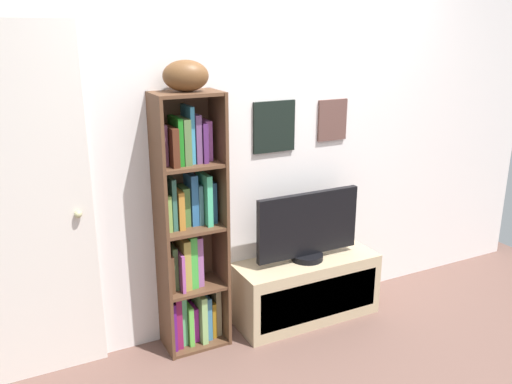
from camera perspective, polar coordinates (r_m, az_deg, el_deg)
The scene contains 6 objects.
back_wall at distance 3.57m, azimuth 1.06°, elevation 4.00°, with size 4.80×0.08×2.32m.
bookshelf at distance 3.34m, azimuth -7.22°, elevation -4.44°, with size 0.40×0.27×1.63m.
football at distance 3.10m, azimuth -7.50°, elevation 12.16°, with size 0.26×0.18×0.18m, color brown.
tv_stand at distance 3.83m, azimuth 5.38°, elevation -10.18°, with size 1.01×0.37×0.44m.
television at distance 3.64m, azimuth 5.57°, elevation -3.75°, with size 0.76×0.22×0.48m.
door at distance 3.17m, azimuth -23.66°, elevation -2.08°, with size 0.75×0.09×2.02m.
Camera 1 is at (-1.63, -1.94, 1.98)m, focal length 37.59 mm.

